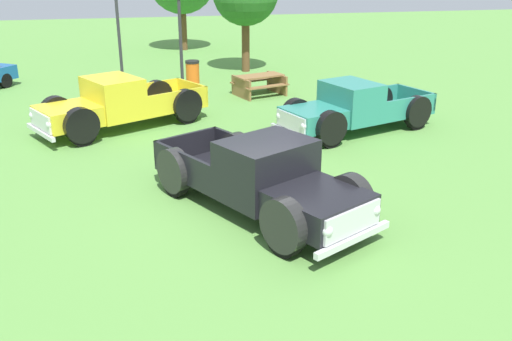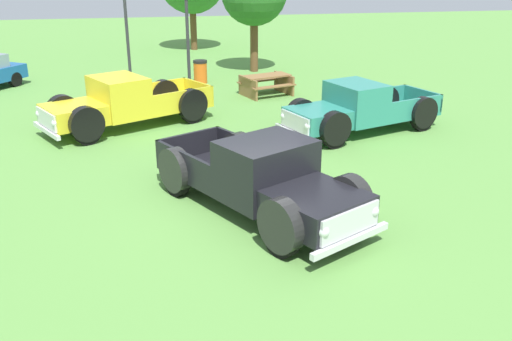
# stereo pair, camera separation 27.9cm
# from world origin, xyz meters

# --- Properties ---
(ground_plane) EXTENTS (80.00, 80.00, 0.00)m
(ground_plane) POSITION_xyz_m (0.00, 0.00, 0.00)
(ground_plane) COLOR #5B9342
(pickup_truck_foreground) EXTENTS (4.19, 5.57, 1.63)m
(pickup_truck_foreground) POSITION_xyz_m (0.27, -0.33, 0.78)
(pickup_truck_foreground) COLOR black
(pickup_truck_foreground) RESTS_ON ground_plane
(pickup_truck_behind_left) EXTENTS (5.54, 4.12, 1.62)m
(pickup_truck_behind_left) POSITION_xyz_m (-3.01, 6.70, 0.77)
(pickup_truck_behind_left) COLOR yellow
(pickup_truck_behind_left) RESTS_ON ground_plane
(pickup_truck_behind_right) EXTENTS (5.34, 3.37, 1.54)m
(pickup_truck_behind_right) POSITION_xyz_m (3.98, 4.88, 0.74)
(pickup_truck_behind_right) COLOR #2D8475
(pickup_truck_behind_right) RESTS_ON ground_plane
(lamp_post_near) EXTENTS (0.36, 0.36, 4.41)m
(lamp_post_near) POSITION_xyz_m (-2.77, 12.39, 2.31)
(lamp_post_near) COLOR #2D2D33
(lamp_post_near) RESTS_ON ground_plane
(lamp_post_far) EXTENTS (0.36, 0.36, 4.11)m
(lamp_post_far) POSITION_xyz_m (-0.53, 10.50, 2.15)
(lamp_post_far) COLOR #2D2D33
(lamp_post_far) RESTS_ON ground_plane
(picnic_table) EXTENTS (2.17, 1.97, 0.78)m
(picnic_table) POSITION_xyz_m (2.39, 10.23, 0.49)
(picnic_table) COLOR olive
(picnic_table) RESTS_ON ground_plane
(trash_can) EXTENTS (0.59, 0.59, 0.95)m
(trash_can) POSITION_xyz_m (0.10, 12.91, 0.48)
(trash_can) COLOR orange
(trash_can) RESTS_ON ground_plane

